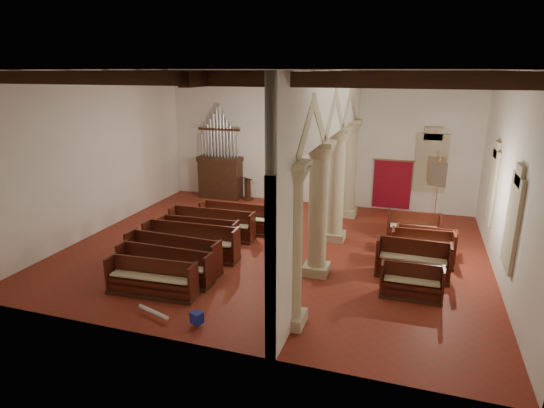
{
  "coord_description": "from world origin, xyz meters",
  "views": [
    {
      "loc": [
        4.43,
        -14.02,
        6.03
      ],
      "look_at": [
        -0.27,
        0.5,
        1.47
      ],
      "focal_mm": 30.0,
      "sensor_mm": 36.0,
      "label": 1
    }
  ],
  "objects": [
    {
      "name": "floor",
      "position": [
        0.0,
        0.0,
        0.0
      ],
      "size": [
        14.0,
        14.0,
        0.0
      ],
      "primitive_type": "plane",
      "color": "maroon",
      "rests_on": "ground"
    },
    {
      "name": "ceiling",
      "position": [
        0.0,
        0.0,
        6.0
      ],
      "size": [
        14.0,
        14.0,
        0.0
      ],
      "primitive_type": "plane",
      "rotation": [
        3.14,
        0.0,
        0.0
      ],
      "color": "black",
      "rests_on": "wall_back"
    },
    {
      "name": "wall_back",
      "position": [
        0.0,
        6.0,
        3.0
      ],
      "size": [
        14.0,
        0.02,
        6.0
      ],
      "primitive_type": "cube",
      "color": "white",
      "rests_on": "floor"
    },
    {
      "name": "wall_front",
      "position": [
        0.0,
        -6.0,
        3.0
      ],
      "size": [
        14.0,
        0.02,
        6.0
      ],
      "primitive_type": "cube",
      "color": "white",
      "rests_on": "floor"
    },
    {
      "name": "wall_left",
      "position": [
        -7.0,
        0.0,
        3.0
      ],
      "size": [
        0.02,
        12.0,
        6.0
      ],
      "primitive_type": "cube",
      "color": "white",
      "rests_on": "floor"
    },
    {
      "name": "wall_right",
      "position": [
        7.0,
        0.0,
        3.0
      ],
      "size": [
        0.02,
        12.0,
        6.0
      ],
      "primitive_type": "cube",
      "color": "white",
      "rests_on": "floor"
    },
    {
      "name": "ceiling_beams",
      "position": [
        0.0,
        0.0,
        5.82
      ],
      "size": [
        13.8,
        11.8,
        0.3
      ],
      "primitive_type": null,
      "color": "#3F2314",
      "rests_on": "wall_back"
    },
    {
      "name": "arcade",
      "position": [
        1.8,
        0.0,
        3.56
      ],
      "size": [
        0.9,
        11.9,
        6.0
      ],
      "color": "#BFB48E",
      "rests_on": "floor"
    },
    {
      "name": "window_right_a",
      "position": [
        6.98,
        -1.5,
        2.2
      ],
      "size": [
        0.03,
        1.0,
        2.2
      ],
      "primitive_type": "cube",
      "color": "#2C634C",
      "rests_on": "wall_right"
    },
    {
      "name": "window_right_b",
      "position": [
        6.98,
        2.5,
        2.2
      ],
      "size": [
        0.03,
        1.0,
        2.2
      ],
      "primitive_type": "cube",
      "color": "#2C634C",
      "rests_on": "wall_right"
    },
    {
      "name": "window_back",
      "position": [
        5.0,
        5.98,
        2.2
      ],
      "size": [
        1.0,
        0.03,
        2.2
      ],
      "primitive_type": "cube",
      "color": "#2C634C",
      "rests_on": "wall_back"
    },
    {
      "name": "pipe_organ",
      "position": [
        -4.5,
        5.5,
        1.37
      ],
      "size": [
        2.1,
        0.85,
        4.4
      ],
      "color": "#3F2314",
      "rests_on": "floor"
    },
    {
      "name": "lectern",
      "position": [
        -3.12,
        5.49,
        0.48
      ],
      "size": [
        0.57,
        0.61,
        1.15
      ],
      "rotation": [
        0.0,
        0.0,
        -0.42
      ],
      "color": "#352311",
      "rests_on": "floor"
    },
    {
      "name": "dossal_curtain",
      "position": [
        3.5,
        5.92,
        1.17
      ],
      "size": [
        1.8,
        0.07,
        2.17
      ],
      "color": "maroon",
      "rests_on": "floor"
    },
    {
      "name": "processional_banner",
      "position": [
        5.31,
        4.54,
        0.84
      ],
      "size": [
        0.58,
        0.74,
        2.72
      ],
      "rotation": [
        0.0,
        0.0,
        -0.39
      ],
      "color": "#3F2314",
      "rests_on": "floor"
    },
    {
      "name": "hymnal_box_a",
      "position": [
        -0.3,
        -5.31,
        0.24
      ],
      "size": [
        0.34,
        0.31,
        0.28
      ],
      "primitive_type": "cube",
      "rotation": [
        0.0,
        0.0,
        -0.37
      ],
      "color": "navy",
      "rests_on": "floor"
    },
    {
      "name": "hymnal_box_b",
      "position": [
        -1.21,
        -2.97,
        0.24
      ],
      "size": [
        0.3,
        0.26,
        0.28
      ],
      "primitive_type": "cube",
      "rotation": [
        0.0,
        0.0,
        0.12
      ],
      "color": "navy",
      "rests_on": "floor"
    },
    {
      "name": "hymnal_box_c",
      "position": [
        0.03,
        -0.22,
        0.24
      ],
      "size": [
        0.3,
        0.25,
        0.27
      ],
      "primitive_type": "cube",
      "rotation": [
        0.0,
        0.0,
        -0.13
      ],
      "color": "navy",
      "rests_on": "floor"
    },
    {
      "name": "tube_heater_a",
      "position": [
        -1.53,
        -5.28,
        0.16
      ],
      "size": [
        1.02,
        0.42,
        0.1
      ],
      "primitive_type": "cylinder",
      "rotation": [
        0.0,
        1.57,
        -0.32
      ],
      "color": "silver",
      "rests_on": "floor"
    },
    {
      "name": "tube_heater_b",
      "position": [
        -3.0,
        -2.8,
        0.16
      ],
      "size": [
        0.94,
        0.38,
        0.1
      ],
      "primitive_type": "cylinder",
      "rotation": [
        0.0,
        1.57,
        0.3
      ],
      "color": "white",
      "rests_on": "floor"
    },
    {
      "name": "nave_pew_0",
      "position": [
        -2.24,
        -4.21,
        0.33
      ],
      "size": [
        2.6,
        0.82,
        1.01
      ],
      "rotation": [
        0.0,
        0.0,
        0.06
      ],
      "color": "#3F2314",
      "rests_on": "floor"
    },
    {
      "name": "nave_pew_1",
      "position": [
        -2.33,
        -3.35,
        0.34
      ],
      "size": [
        2.96,
        0.71,
        1.02
      ],
      "rotation": [
        0.0,
        0.0,
        -0.01
      ],
      "color": "#3F2314",
      "rests_on": "floor"
    },
    {
      "name": "nave_pew_2",
      "position": [
        -2.46,
        -2.66,
        0.37
      ],
      "size": [
        3.12,
        0.88,
        1.12
      ],
      "rotation": [
        0.0,
        0.0,
        -0.04
      ],
      "color": "#3F2314",
      "rests_on": "floor"
    },
    {
      "name": "nave_pew_3",
      "position": [
        -2.42,
        -1.55,
        0.37
      ],
      "size": [
        3.26,
        0.87,
        1.14
      ],
      "rotation": [
        0.0,
        0.0,
        0.03
      ],
      "color": "#3F2314",
      "rests_on": "floor"
    },
    {
      "name": "nave_pew_4",
      "position": [
        -2.6,
        -0.64,
        0.34
      ],
      "size": [
        2.86,
        0.81,
        1.03
      ],
      "rotation": [
        0.0,
        0.0,
        0.04
      ],
      "color": "#3F2314",
      "rests_on": "floor"
    },
    {
      "name": "nave_pew_5",
      "position": [
        -2.56,
        0.35,
        0.35
      ],
      "size": [
        3.24,
        0.8,
        1.07
      ],
      "rotation": [
        0.0,
        0.0,
        0.03
      ],
      "color": "#3F2314",
      "rests_on": "floor"
    },
    {
      "name": "nave_pew_6",
      "position": [
        -1.96,
        1.27,
        0.36
      ],
      "size": [
        2.87,
        0.73,
        1.09
      ],
      "rotation": [
        0.0,
        0.0,
        -0.0
      ],
      "color": "#3F2314",
      "rests_on": "floor"
    },
    {
      "name": "aisle_pew_0",
      "position": [
        4.59,
        -2.18,
        0.32
      ],
      "size": [
        1.67,
        0.66,
        0.96
      ],
      "rotation": [
        0.0,
        0.0,
        0.01
      ],
      "color": "#3F2314",
      "rests_on": "floor"
    },
    {
      "name": "aisle_pew_1",
      "position": [
        4.58,
        -0.83,
        0.38
      ],
      "size": [
        2.15,
        0.8,
        1.14
      ],
      "rotation": [
        0.0,
        0.0,
        -0.02
      ],
      "color": "#3F2314",
      "rests_on": "floor"
    },
    {
      "name": "aisle_pew_2",
      "position": [
        4.84,
        0.21,
        0.38
      ],
      "size": [
        1.96,
        0.86,
        1.13
      ],
      "rotation": [
        0.0,
        0.0,
        0.06
      ],
      "color": "#3F2314",
      "rests_on": "floor"
    },
    {
      "name": "aisle_pew_3",
      "position": [
        4.94,
        0.88,
        0.34
      ],
      "size": [
        1.96,
        0.75,
        1.01
      ],
      "rotation": [
        0.0,
        0.0,
        -0.04
      ],
      "color": "#3F2314",
      "rests_on": "floor"
    },
    {
      "name": "aisle_pew_4",
      "position": [
        4.53,
        2.17,
        0.37
      ],
      "size": [
        1.87,
        0.81,
        1.09
      ],
      "rotation": [
        0.0,
        0.0,
        0.05
      ],
      "color": "#3F2314",
      "rests_on": "floor"
    }
  ]
}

